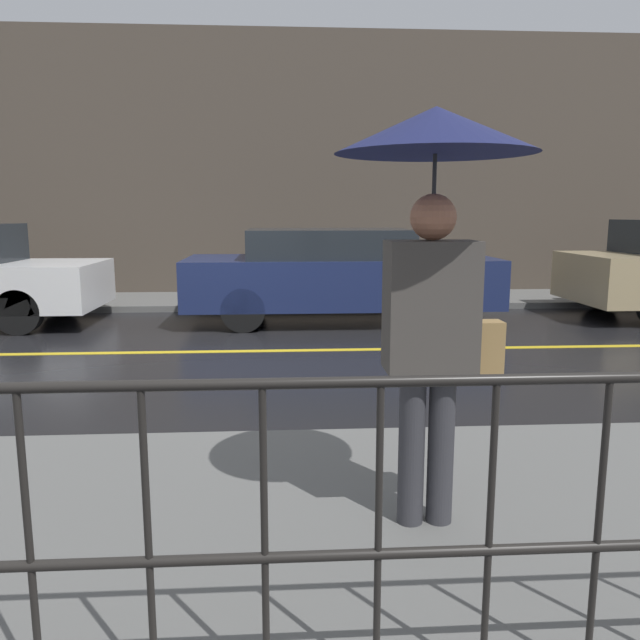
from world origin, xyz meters
TOP-DOWN VIEW (x-y plane):
  - ground_plane at (0.00, 0.00)m, footprint 80.00×80.00m
  - sidewalk_near at (0.00, -4.48)m, footprint 28.00×2.74m
  - sidewalk_far at (0.00, 4.08)m, footprint 28.00×1.94m
  - lane_marking at (0.00, 0.00)m, footprint 25.20×0.12m
  - building_storefront at (0.00, 5.20)m, footprint 28.00×0.30m
  - railing_foreground at (-0.00, -5.60)m, footprint 12.00×0.04m
  - pedestrian at (1.51, -4.51)m, footprint 0.94×0.94m
  - car_navy at (1.66, 2.05)m, footprint 4.67×1.78m

SIDE VIEW (x-z plane):
  - ground_plane at x=0.00m, z-range 0.00..0.00m
  - lane_marking at x=0.00m, z-range 0.00..0.01m
  - sidewalk_near at x=0.00m, z-range 0.00..0.10m
  - sidewalk_far at x=0.00m, z-range 0.00..0.10m
  - car_navy at x=1.66m, z-range 0.03..1.44m
  - railing_foreground at x=0.00m, z-range 0.24..1.30m
  - pedestrian at x=1.51m, z-range 0.65..2.68m
  - building_storefront at x=0.00m, z-range 0.00..5.11m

